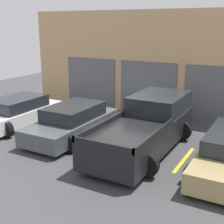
# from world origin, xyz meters

# --- Properties ---
(ground_plane) EXTENTS (28.00, 28.00, 0.00)m
(ground_plane) POSITION_xyz_m (0.00, 0.00, 0.00)
(ground_plane) COLOR #3D3D3F
(shophouse_building) EXTENTS (13.81, 0.68, 4.96)m
(shophouse_building) POSITION_xyz_m (-0.01, 3.29, 2.43)
(shophouse_building) COLOR tan
(shophouse_building) RESTS_ON ground
(pickup_truck) EXTENTS (2.49, 5.54, 1.76)m
(pickup_truck) POSITION_xyz_m (1.50, -1.11, 0.82)
(pickup_truck) COLOR black
(pickup_truck) RESTS_ON ground
(sedan_white) EXTENTS (2.20, 4.33, 1.23)m
(sedan_white) POSITION_xyz_m (-4.49, -1.42, 0.59)
(sedan_white) COLOR white
(sedan_white) RESTS_ON ground
(van_right) EXTENTS (2.22, 4.32, 1.27)m
(van_right) POSITION_xyz_m (-1.50, -1.42, 0.60)
(van_right) COLOR #474C51
(van_right) RESTS_ON ground
(parking_stripe_left) EXTENTS (0.12, 2.20, 0.01)m
(parking_stripe_left) POSITION_xyz_m (-2.99, -1.45, 0.00)
(parking_stripe_left) COLOR gold
(parking_stripe_left) RESTS_ON ground
(parking_stripe_centre) EXTENTS (0.12, 2.20, 0.01)m
(parking_stripe_centre) POSITION_xyz_m (-0.00, -1.45, 0.00)
(parking_stripe_centre) COLOR gold
(parking_stripe_centre) RESTS_ON ground
(parking_stripe_right) EXTENTS (0.12, 2.20, 0.01)m
(parking_stripe_right) POSITION_xyz_m (2.99, -1.45, 0.00)
(parking_stripe_right) COLOR gold
(parking_stripe_right) RESTS_ON ground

